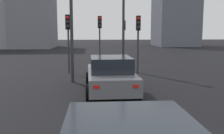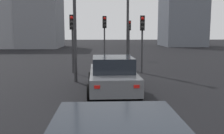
{
  "view_description": "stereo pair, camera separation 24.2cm",
  "coord_description": "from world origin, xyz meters",
  "px_view_note": "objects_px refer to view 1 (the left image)",
  "views": [
    {
      "loc": [
        -2.42,
        0.56,
        2.57
      ],
      "look_at": [
        5.46,
        0.0,
        1.48
      ],
      "focal_mm": 41.36,
      "sensor_mm": 36.0,
      "label": 1
    },
    {
      "loc": [
        -2.44,
        0.32,
        2.57
      ],
      "look_at": [
        5.46,
        0.0,
        1.48
      ],
      "focal_mm": 41.36,
      "sensor_mm": 36.0,
      "label": 2
    }
  ],
  "objects_px": {
    "car_grey_lead": "(110,75)",
    "traffic_light_far_left": "(68,31)",
    "traffic_light_far_right": "(124,31)",
    "street_lamp_kerbside": "(123,13)",
    "traffic_light_near_left": "(138,32)",
    "traffic_light_near_right": "(100,30)",
    "street_lamp_far": "(71,4)"
  },
  "relations": [
    {
      "from": "traffic_light_near_left",
      "to": "street_lamp_kerbside",
      "type": "relative_size",
      "value": 0.57
    },
    {
      "from": "traffic_light_near_right",
      "to": "car_grey_lead",
      "type": "bearing_deg",
      "value": -6.15
    },
    {
      "from": "car_grey_lead",
      "to": "traffic_light_far_left",
      "type": "height_order",
      "value": "traffic_light_far_left"
    },
    {
      "from": "street_lamp_kerbside",
      "to": "street_lamp_far",
      "type": "xyz_separation_m",
      "value": [
        -3.85,
        3.04,
        0.15
      ]
    },
    {
      "from": "car_grey_lead",
      "to": "traffic_light_far_right",
      "type": "relative_size",
      "value": 1.31
    },
    {
      "from": "traffic_light_near_right",
      "to": "traffic_light_far_left",
      "type": "distance_m",
      "value": 4.16
    },
    {
      "from": "traffic_light_far_right",
      "to": "street_lamp_kerbside",
      "type": "xyz_separation_m",
      "value": [
        -7.27,
        0.88,
        1.16
      ]
    },
    {
      "from": "traffic_light_near_right",
      "to": "street_lamp_kerbside",
      "type": "height_order",
      "value": "street_lamp_kerbside"
    },
    {
      "from": "traffic_light_far_left",
      "to": "street_lamp_kerbside",
      "type": "bearing_deg",
      "value": 109.62
    },
    {
      "from": "traffic_light_near_left",
      "to": "street_lamp_kerbside",
      "type": "distance_m",
      "value": 1.84
    },
    {
      "from": "car_grey_lead",
      "to": "traffic_light_near_left",
      "type": "bearing_deg",
      "value": -23.79
    },
    {
      "from": "traffic_light_near_right",
      "to": "street_lamp_far",
      "type": "bearing_deg",
      "value": -21.18
    },
    {
      "from": "traffic_light_near_left",
      "to": "street_lamp_far",
      "type": "xyz_separation_m",
      "value": [
        -2.68,
        3.83,
        1.35
      ]
    },
    {
      "from": "car_grey_lead",
      "to": "traffic_light_near_left",
      "type": "distance_m",
      "value": 5.65
    },
    {
      "from": "traffic_light_near_left",
      "to": "traffic_light_near_right",
      "type": "height_order",
      "value": "traffic_light_near_right"
    },
    {
      "from": "car_grey_lead",
      "to": "street_lamp_kerbside",
      "type": "height_order",
      "value": "street_lamp_kerbside"
    },
    {
      "from": "traffic_light_near_left",
      "to": "traffic_light_far_right",
      "type": "distance_m",
      "value": 8.43
    },
    {
      "from": "car_grey_lead",
      "to": "traffic_light_far_left",
      "type": "bearing_deg",
      "value": 22.2
    },
    {
      "from": "traffic_light_near_left",
      "to": "traffic_light_far_right",
      "type": "height_order",
      "value": "traffic_light_far_right"
    },
    {
      "from": "traffic_light_near_right",
      "to": "traffic_light_near_left",
      "type": "bearing_deg",
      "value": 23.02
    },
    {
      "from": "car_grey_lead",
      "to": "traffic_light_far_right",
      "type": "height_order",
      "value": "traffic_light_far_right"
    },
    {
      "from": "car_grey_lead",
      "to": "street_lamp_far",
      "type": "xyz_separation_m",
      "value": [
        2.27,
        1.79,
        3.16
      ]
    },
    {
      "from": "street_lamp_kerbside",
      "to": "street_lamp_far",
      "type": "height_order",
      "value": "street_lamp_far"
    },
    {
      "from": "traffic_light_far_right",
      "to": "traffic_light_near_right",
      "type": "bearing_deg",
      "value": -35.1
    },
    {
      "from": "car_grey_lead",
      "to": "traffic_light_far_left",
      "type": "relative_size",
      "value": 1.31
    },
    {
      "from": "car_grey_lead",
      "to": "traffic_light_near_left",
      "type": "relative_size",
      "value": 1.33
    },
    {
      "from": "traffic_light_near_left",
      "to": "traffic_light_far_left",
      "type": "height_order",
      "value": "traffic_light_far_left"
    },
    {
      "from": "traffic_light_far_left",
      "to": "car_grey_lead",
      "type": "bearing_deg",
      "value": 27.71
    },
    {
      "from": "traffic_light_far_right",
      "to": "street_lamp_far",
      "type": "height_order",
      "value": "street_lamp_far"
    },
    {
      "from": "traffic_light_far_left",
      "to": "traffic_light_near_left",
      "type": "bearing_deg",
      "value": 91.55
    },
    {
      "from": "car_grey_lead",
      "to": "street_lamp_far",
      "type": "height_order",
      "value": "street_lamp_far"
    },
    {
      "from": "traffic_light_far_right",
      "to": "street_lamp_kerbside",
      "type": "height_order",
      "value": "street_lamp_kerbside"
    }
  ]
}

